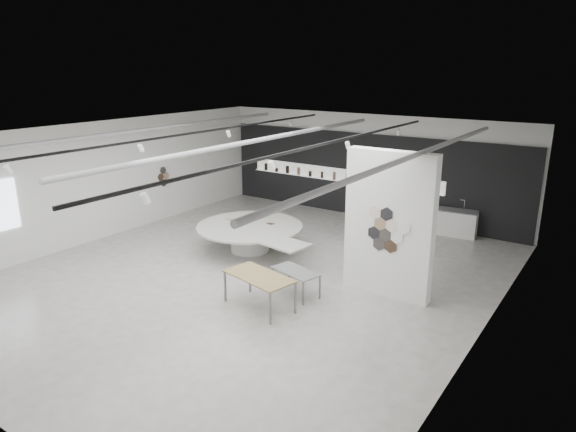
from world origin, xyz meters
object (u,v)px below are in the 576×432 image
Objects in this scene: sample_table_wood at (259,278)px; sample_table_stone at (296,273)px; display_island at (251,235)px; partition_column at (389,225)px; kitchen_counter at (453,222)px.

sample_table_stone is at bearing 73.53° from sample_table_wood.
display_island reaches higher than sample_table_wood.
sample_table_stone is at bearing -144.87° from partition_column.
kitchen_counter is at bearing 90.55° from partition_column.
display_island is 2.69× the size of kitchen_counter.
sample_table_wood is 1.16× the size of kitchen_counter.
partition_column is at bearing 35.13° from sample_table_stone.
display_island is at bearing 131.26° from sample_table_wood.
kitchen_counter is at bearing 75.17° from sample_table_wood.
kitchen_counter is at bearing 56.06° from display_island.
sample_table_stone is (-1.83, -1.29, -1.22)m from partition_column.
sample_table_wood is at bearing -106.47° from sample_table_stone.
display_island is at bearing 173.83° from partition_column.
partition_column is 2.55m from sample_table_stone.
kitchen_counter is (-0.05, 5.55, -1.36)m from partition_column.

